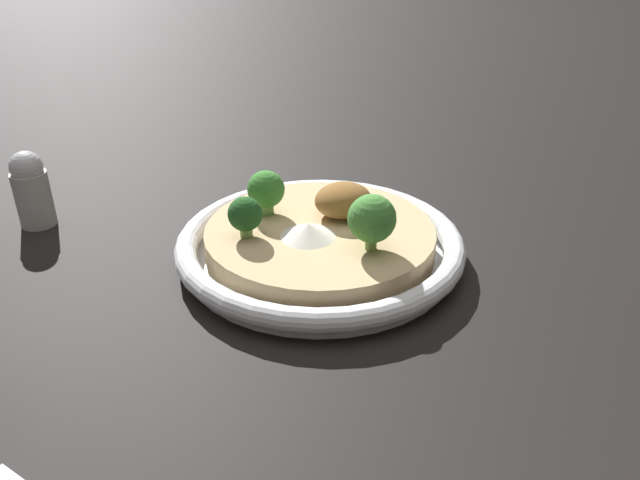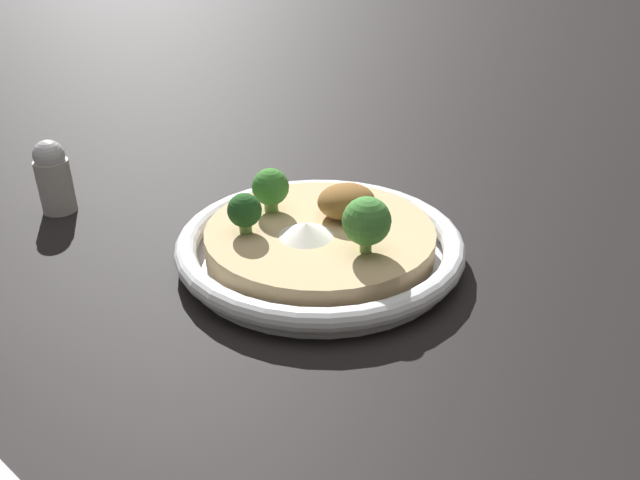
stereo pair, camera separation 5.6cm
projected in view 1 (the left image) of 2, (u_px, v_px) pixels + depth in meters
The scene contains 8 objects.
ground_plane at pixel (320, 259), 0.57m from camera, with size 6.00×6.00×0.00m, color black.
risotto_bowl at pixel (320, 244), 0.56m from camera, with size 0.26×0.26×0.03m.
cheese_sprinkle at pixel (308, 230), 0.53m from camera, with size 0.05×0.05×0.01m.
crispy_onion_garnish at pixel (343, 200), 0.57m from camera, with size 0.05×0.05×0.03m.
broccoli_back at pixel (372, 219), 0.50m from camera, with size 0.04×0.04×0.05m.
broccoli_front at pixel (266, 190), 0.57m from camera, with size 0.03×0.03×0.04m.
broccoli_front_right at pixel (245, 215), 0.53m from camera, with size 0.03×0.03×0.04m.
pepper_shaker at pixel (31, 189), 0.61m from camera, with size 0.03×0.03×0.08m.
Camera 1 is at (0.26, 0.41, 0.29)m, focal length 35.00 mm.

